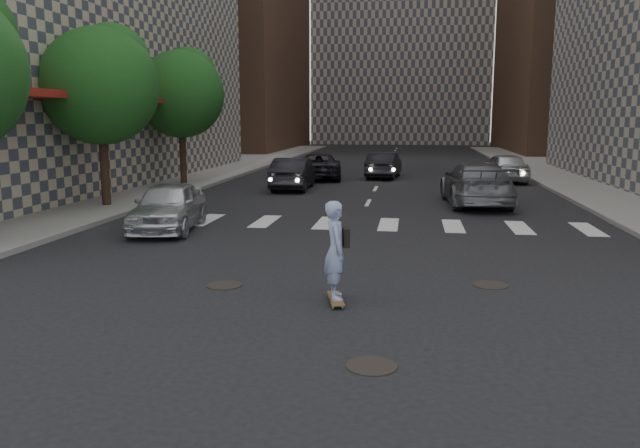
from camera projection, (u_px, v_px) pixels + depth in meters
The scene contains 14 objects.
ground at pixel (313, 308), 11.07m from camera, with size 160.00×160.00×0.00m, color black.
sidewalk_left at pixel (100, 181), 32.64m from camera, with size 13.00×80.00×0.15m, color gray.
tree_b at pixel (103, 81), 22.51m from camera, with size 4.20×4.20×6.60m.
tree_c at pixel (182, 90), 30.31m from camera, with size 4.20×4.20×6.60m.
manhole_a at pixel (372, 366), 8.46m from camera, with size 0.70×0.70×0.02m, color black.
manhole_b at pixel (224, 285), 12.53m from camera, with size 0.70×0.70×0.02m, color black.
manhole_c at pixel (490, 285), 12.55m from camera, with size 0.70×0.70×0.02m, color black.
skateboarder at pixel (336, 250), 11.20m from camera, with size 0.56×0.97×1.88m.
silver_sedan at pixel (168, 206), 18.63m from camera, with size 1.71×4.26×1.45m, color silver.
traffic_car_a at pixel (293, 174), 29.24m from camera, with size 1.58×4.53×1.49m, color black.
traffic_car_b at pixel (476, 184), 23.99m from camera, with size 2.31×5.68×1.65m, color slate.
traffic_car_c at pixel (319, 166), 34.18m from camera, with size 2.34×5.08×1.41m, color black.
traffic_car_d at pixel (504, 167), 32.73m from camera, with size 1.80×4.47×1.52m, color silver.
traffic_car_e at pixel (384, 165), 34.81m from camera, with size 1.51×4.34×1.43m, color black.
Camera 1 is at (1.67, -10.53, 3.34)m, focal length 35.00 mm.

